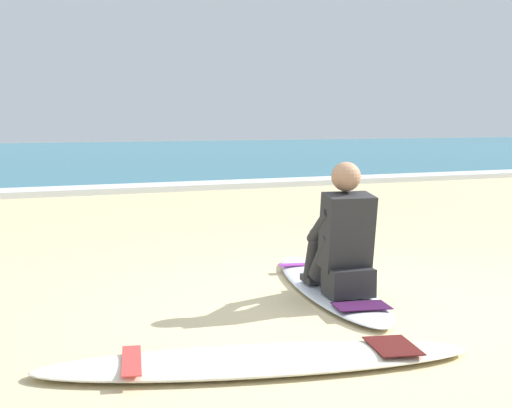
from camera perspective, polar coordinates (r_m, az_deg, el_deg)
The scene contains 6 objects.
ground_plane at distance 5.10m, azimuth 7.30°, elevation -8.27°, with size 80.00×80.00×0.00m, color beige.
sea at distance 26.84m, azimuth -18.76°, elevation 3.64°, with size 80.00×28.00×0.10m, color teal.
breaking_foam at distance 13.30m, azimuth -12.94°, elevation 1.09°, with size 80.00×0.90×0.11m, color white.
surfboard_main at distance 5.61m, azimuth 5.82°, elevation -6.50°, with size 1.05×2.43×0.08m.
surfer_seated at distance 5.19m, azimuth 6.90°, elevation -3.07°, with size 0.44×0.74×0.95m.
surfboard_spare_near at distance 3.91m, azimuth 0.16°, elevation -12.34°, with size 2.43×1.10×0.08m.
Camera 1 is at (-2.59, -4.19, 1.31)m, focal length 50.15 mm.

